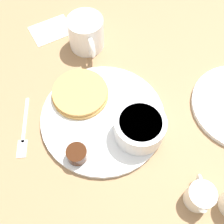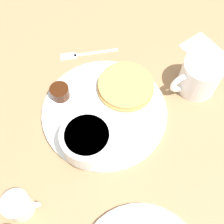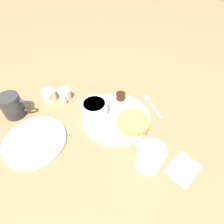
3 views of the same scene
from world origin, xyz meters
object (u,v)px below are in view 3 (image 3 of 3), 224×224
(coffee_mug, at_px, (149,156))
(creamer_pitcher_near, at_px, (65,94))
(creamer_pitcher_far, at_px, (49,95))
(second_mug, at_px, (13,106))
(bowl, at_px, (95,108))
(fork, at_px, (151,103))
(plate, at_px, (116,117))

(coffee_mug, bearing_deg, creamer_pitcher_near, -95.28)
(creamer_pitcher_far, distance_m, second_mug, 0.15)
(bowl, bearing_deg, second_mug, -51.98)
(creamer_pitcher_far, distance_m, fork, 0.45)
(bowl, distance_m, creamer_pitcher_near, 0.17)
(bowl, xyz_separation_m, coffee_mug, (0.05, 0.28, 0.00))
(bowl, xyz_separation_m, creamer_pitcher_far, (0.06, -0.22, -0.01))
(coffee_mug, distance_m, fork, 0.29)
(creamer_pitcher_far, height_order, second_mug, second_mug)
(plate, height_order, second_mug, second_mug)
(bowl, bearing_deg, creamer_pitcher_near, -87.04)
(plate, height_order, fork, plate)
(plate, height_order, coffee_mug, coffee_mug)
(coffee_mug, bearing_deg, bowl, -100.26)
(creamer_pitcher_near, bearing_deg, plate, 100.82)
(bowl, bearing_deg, plate, 116.49)
(plate, bearing_deg, creamer_pitcher_near, -79.18)
(coffee_mug, bearing_deg, second_mug, -74.45)
(creamer_pitcher_near, bearing_deg, bowl, 92.96)
(plate, bearing_deg, creamer_pitcher_far, -72.30)
(second_mug, bearing_deg, creamer_pitcher_far, 166.70)
(creamer_pitcher_far, relative_size, fork, 0.53)
(bowl, height_order, fork, bowl)
(second_mug, bearing_deg, creamer_pitcher_near, 156.44)
(bowl, relative_size, creamer_pitcher_near, 1.73)
(creamer_pitcher_near, bearing_deg, second_mug, -23.56)
(plate, distance_m, creamer_pitcher_near, 0.26)
(plate, xyz_separation_m, creamer_pitcher_far, (0.10, -0.30, 0.02))
(creamer_pitcher_near, distance_m, second_mug, 0.21)
(bowl, xyz_separation_m, creamer_pitcher_near, (0.01, -0.17, -0.02))
(creamer_pitcher_near, relative_size, second_mug, 0.59)
(plate, height_order, creamer_pitcher_far, creamer_pitcher_far)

